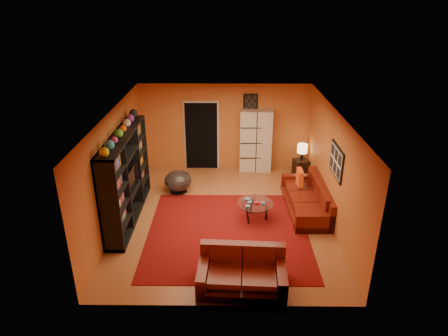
{
  "coord_description": "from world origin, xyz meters",
  "views": [
    {
      "loc": [
        0.09,
        -8.37,
        5.02
      ],
      "look_at": [
        0.01,
        0.1,
        1.25
      ],
      "focal_mm": 32.0,
      "sensor_mm": 36.0,
      "label": 1
    }
  ],
  "objects_px": {
    "loveseat": "(242,271)",
    "side_table": "(301,168)",
    "entertainment_unit": "(126,177)",
    "tv": "(128,180)",
    "bowl_chair": "(178,181)",
    "sofa": "(310,199)",
    "coffee_table": "(255,205)",
    "storage_cabinet": "(256,141)",
    "table_lamp": "(302,149)"
  },
  "relations": [
    {
      "from": "bowl_chair",
      "to": "table_lamp",
      "type": "bearing_deg",
      "value": 17.15
    },
    {
      "from": "entertainment_unit",
      "to": "side_table",
      "type": "height_order",
      "value": "entertainment_unit"
    },
    {
      "from": "coffee_table",
      "to": "bowl_chair",
      "type": "distance_m",
      "value": 2.45
    },
    {
      "from": "side_table",
      "to": "coffee_table",
      "type": "bearing_deg",
      "value": -120.96
    },
    {
      "from": "sofa",
      "to": "storage_cabinet",
      "type": "relative_size",
      "value": 1.23
    },
    {
      "from": "bowl_chair",
      "to": "side_table",
      "type": "distance_m",
      "value": 3.66
    },
    {
      "from": "entertainment_unit",
      "to": "tv",
      "type": "height_order",
      "value": "entertainment_unit"
    },
    {
      "from": "loveseat",
      "to": "side_table",
      "type": "height_order",
      "value": "loveseat"
    },
    {
      "from": "loveseat",
      "to": "table_lamp",
      "type": "xyz_separation_m",
      "value": [
        1.88,
        4.81,
        0.56
      ]
    },
    {
      "from": "entertainment_unit",
      "to": "sofa",
      "type": "xyz_separation_m",
      "value": [
        4.41,
        0.39,
        -0.77
      ]
    },
    {
      "from": "entertainment_unit",
      "to": "sofa",
      "type": "bearing_deg",
      "value": 5.02
    },
    {
      "from": "table_lamp",
      "to": "coffee_table",
      "type": "bearing_deg",
      "value": -120.96
    },
    {
      "from": "coffee_table",
      "to": "side_table",
      "type": "height_order",
      "value": "side_table"
    },
    {
      "from": "entertainment_unit",
      "to": "bowl_chair",
      "type": "height_order",
      "value": "entertainment_unit"
    },
    {
      "from": "entertainment_unit",
      "to": "storage_cabinet",
      "type": "distance_m",
      "value": 4.26
    },
    {
      "from": "tv",
      "to": "sofa",
      "type": "distance_m",
      "value": 4.44
    },
    {
      "from": "tv",
      "to": "coffee_table",
      "type": "distance_m",
      "value": 3.04
    },
    {
      "from": "entertainment_unit",
      "to": "side_table",
      "type": "xyz_separation_m",
      "value": [
        4.53,
        2.39,
        -0.8
      ]
    },
    {
      "from": "loveseat",
      "to": "storage_cabinet",
      "type": "height_order",
      "value": "storage_cabinet"
    },
    {
      "from": "sofa",
      "to": "side_table",
      "type": "height_order",
      "value": "sofa"
    },
    {
      "from": "entertainment_unit",
      "to": "table_lamp",
      "type": "height_order",
      "value": "entertainment_unit"
    },
    {
      "from": "sofa",
      "to": "coffee_table",
      "type": "distance_m",
      "value": 1.48
    },
    {
      "from": "entertainment_unit",
      "to": "table_lamp",
      "type": "relative_size",
      "value": 6.2
    },
    {
      "from": "sofa",
      "to": "table_lamp",
      "type": "relative_size",
      "value": 4.75
    },
    {
      "from": "storage_cabinet",
      "to": "bowl_chair",
      "type": "xyz_separation_m",
      "value": [
        -2.18,
        -1.49,
        -0.62
      ]
    },
    {
      "from": "entertainment_unit",
      "to": "sofa",
      "type": "relative_size",
      "value": 1.31
    },
    {
      "from": "tv",
      "to": "entertainment_unit",
      "type": "bearing_deg",
      "value": 55.78
    },
    {
      "from": "tv",
      "to": "sofa",
      "type": "height_order",
      "value": "tv"
    },
    {
      "from": "storage_cabinet",
      "to": "tv",
      "type": "bearing_deg",
      "value": -134.61
    },
    {
      "from": "sofa",
      "to": "storage_cabinet",
      "type": "distance_m",
      "value": 2.78
    },
    {
      "from": "entertainment_unit",
      "to": "table_lamp",
      "type": "bearing_deg",
      "value": 27.87
    },
    {
      "from": "tv",
      "to": "side_table",
      "type": "distance_m",
      "value": 5.14
    },
    {
      "from": "sofa",
      "to": "loveseat",
      "type": "height_order",
      "value": "same"
    },
    {
      "from": "coffee_table",
      "to": "bowl_chair",
      "type": "bearing_deg",
      "value": 144.65
    },
    {
      "from": "sofa",
      "to": "side_table",
      "type": "relative_size",
      "value": 4.6
    },
    {
      "from": "entertainment_unit",
      "to": "loveseat",
      "type": "xyz_separation_m",
      "value": [
        2.64,
        -2.41,
        -0.77
      ]
    },
    {
      "from": "bowl_chair",
      "to": "sofa",
      "type": "bearing_deg",
      "value": -15.28
    },
    {
      "from": "storage_cabinet",
      "to": "bowl_chair",
      "type": "distance_m",
      "value": 2.71
    },
    {
      "from": "sofa",
      "to": "storage_cabinet",
      "type": "height_order",
      "value": "storage_cabinet"
    },
    {
      "from": "sofa",
      "to": "side_table",
      "type": "bearing_deg",
      "value": 85.24
    },
    {
      "from": "loveseat",
      "to": "entertainment_unit",
      "type": "bearing_deg",
      "value": 50.87
    },
    {
      "from": "loveseat",
      "to": "coffee_table",
      "type": "bearing_deg",
      "value": -6.19
    },
    {
      "from": "loveseat",
      "to": "storage_cabinet",
      "type": "xyz_separation_m",
      "value": [
        0.57,
        5.21,
        0.65
      ]
    },
    {
      "from": "sofa",
      "to": "bowl_chair",
      "type": "height_order",
      "value": "sofa"
    },
    {
      "from": "storage_cabinet",
      "to": "table_lamp",
      "type": "xyz_separation_m",
      "value": [
        1.32,
        -0.41,
        -0.09
      ]
    },
    {
      "from": "side_table",
      "to": "table_lamp",
      "type": "bearing_deg",
      "value": 0.0
    },
    {
      "from": "storage_cabinet",
      "to": "table_lamp",
      "type": "bearing_deg",
      "value": -13.71
    },
    {
      "from": "tv",
      "to": "table_lamp",
      "type": "relative_size",
      "value": 1.92
    },
    {
      "from": "sofa",
      "to": "side_table",
      "type": "xyz_separation_m",
      "value": [
        0.11,
        2.0,
        -0.03
      ]
    },
    {
      "from": "loveseat",
      "to": "side_table",
      "type": "xyz_separation_m",
      "value": [
        1.88,
        4.81,
        -0.03
      ]
    }
  ]
}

